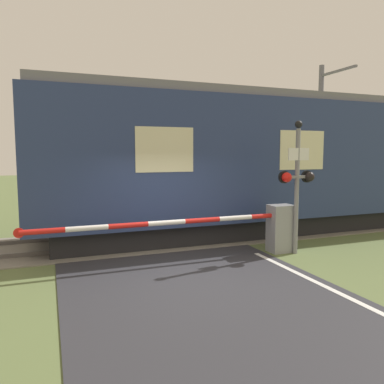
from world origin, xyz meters
The scene contains 6 objects.
ground_plane centered at (0.00, 0.00, 0.00)m, with size 80.00×80.00×0.00m, color #5B6B3D.
track_bed centered at (0.00, 3.46, 0.02)m, with size 36.00×3.20×0.13m.
train centered at (4.21, 3.46, 2.18)m, with size 14.73×3.03×4.27m.
crossing_barrier centered at (2.34, 1.00, 0.67)m, with size 6.41×0.44×1.20m.
signal_post centered at (3.16, 0.72, 1.87)m, with size 0.97×0.26×3.27m.
catenary_pole centered at (7.70, 5.38, 3.12)m, with size 0.20×1.90×5.94m.
Camera 1 is at (-2.52, -6.87, 2.48)m, focal length 35.00 mm.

